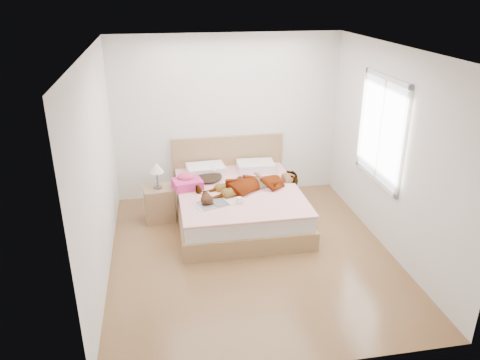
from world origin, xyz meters
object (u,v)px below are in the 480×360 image
at_px(woman, 251,181).
at_px(magazine, 213,204).
at_px(towel, 187,182).
at_px(nightstand, 159,201).
at_px(bed, 238,202).
at_px(coffee_mug, 239,201).
at_px(plush_toy, 207,199).
at_px(phone, 214,169).

bearing_deg(woman, magazine, -68.81).
xyz_separation_m(woman, towel, (-0.92, 0.17, -0.02)).
relative_size(towel, nightstand, 0.51).
distance_m(bed, coffee_mug, 0.63).
xyz_separation_m(towel, plush_toy, (0.22, -0.59, -0.01)).
height_order(towel, magazine, towel).
height_order(phone, bed, bed).
relative_size(phone, towel, 0.20).
bearing_deg(phone, towel, -166.70).
xyz_separation_m(phone, towel, (-0.42, -0.23, -0.09)).
bearing_deg(phone, bed, -61.61).
bearing_deg(coffee_mug, plush_toy, 170.93).
bearing_deg(nightstand, magazine, -43.79).
bearing_deg(coffee_mug, magazine, 174.39).
xyz_separation_m(bed, plush_toy, (-0.51, -0.49, 0.31)).
bearing_deg(coffee_mug, bed, 82.36).
bearing_deg(phone, plush_toy, -118.40).
xyz_separation_m(woman, phone, (-0.50, 0.40, 0.07)).
bearing_deg(coffee_mug, towel, 134.82).
relative_size(bed, plush_toy, 7.88).
height_order(towel, plush_toy, towel).
xyz_separation_m(plush_toy, nightstand, (-0.64, 0.65, -0.29)).
relative_size(phone, nightstand, 0.10).
xyz_separation_m(bed, magazine, (-0.44, -0.52, 0.24)).
bearing_deg(towel, coffee_mug, -45.18).
bearing_deg(coffee_mug, woman, 61.89).
distance_m(coffee_mug, plush_toy, 0.44).
bearing_deg(bed, magazine, -130.01).
height_order(magazine, plush_toy, plush_toy).
height_order(towel, coffee_mug, towel).
bearing_deg(towel, plush_toy, -69.37).
height_order(woman, coffee_mug, woman).
distance_m(woman, magazine, 0.78).
xyz_separation_m(phone, plush_toy, (-0.20, -0.82, -0.10)).
bearing_deg(phone, coffee_mug, -89.84).
bearing_deg(woman, phone, -143.50).
distance_m(bed, towel, 0.81).
bearing_deg(magazine, nightstand, 136.21).
height_order(bed, coffee_mug, bed).
distance_m(magazine, coffee_mug, 0.37).
bearing_deg(magazine, woman, 36.03).
xyz_separation_m(magazine, nightstand, (-0.72, 0.69, -0.22)).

